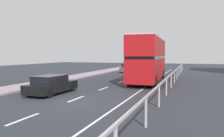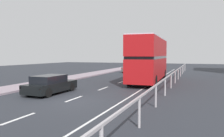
% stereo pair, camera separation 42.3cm
% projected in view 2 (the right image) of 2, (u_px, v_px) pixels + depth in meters
% --- Properties ---
extents(ground_plane, '(75.10, 120.00, 0.10)m').
position_uv_depth(ground_plane, '(68.00, 102.00, 13.20)').
color(ground_plane, '#292C33').
extents(lane_paint_markings, '(3.16, 46.00, 0.01)m').
position_uv_depth(lane_paint_markings, '(137.00, 85.00, 20.38)').
color(lane_paint_markings, silver).
rests_on(lane_paint_markings, ground).
extents(bridge_side_railing, '(0.10, 42.00, 1.19)m').
position_uv_depth(bridge_side_railing, '(173.00, 75.00, 19.70)').
color(bridge_side_railing, '#B3ACB2').
rests_on(bridge_side_railing, ground).
extents(double_decker_bus_red, '(2.83, 10.66, 4.41)m').
position_uv_depth(double_decker_bus_red, '(149.00, 58.00, 22.40)').
color(double_decker_bus_red, '#B31216').
rests_on(double_decker_bus_red, ground).
extents(hatchback_car_near, '(1.86, 4.17, 1.29)m').
position_uv_depth(hatchback_car_near, '(51.00, 85.00, 15.69)').
color(hatchback_car_near, black).
rests_on(hatchback_car_near, ground).
extents(sedan_car_ahead, '(1.87, 4.22, 1.39)m').
position_uv_depth(sedan_car_ahead, '(131.00, 68.00, 34.79)').
color(sedan_car_ahead, '#4E4C4B').
rests_on(sedan_car_ahead, ground).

